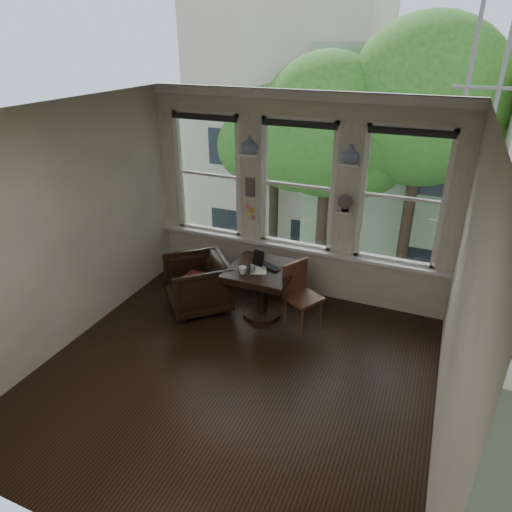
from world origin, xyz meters
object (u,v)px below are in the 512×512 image
at_px(side_chair_right, 303,298).
at_px(table, 262,292).
at_px(laptop, 269,268).
at_px(mug, 243,270).
at_px(armchair_left, 197,284).

bearing_deg(side_chair_right, table, 114.72).
xyz_separation_m(laptop, mug, (-0.27, -0.27, 0.04)).
height_order(armchair_left, side_chair_right, side_chair_right).
relative_size(side_chair_right, mug, 8.53).
relative_size(armchair_left, mug, 8.03).
bearing_deg(armchair_left, mug, 43.40).
bearing_deg(mug, armchair_left, 175.90).
bearing_deg(laptop, mug, -110.14).
relative_size(table, armchair_left, 1.04).
xyz_separation_m(table, mug, (-0.18, -0.24, 0.43)).
distance_m(side_chair_right, mug, 0.90).
xyz_separation_m(armchair_left, side_chair_right, (1.56, 0.13, 0.07)).
bearing_deg(mug, side_chair_right, 12.99).
xyz_separation_m(armchair_left, laptop, (1.02, 0.22, 0.37)).
height_order(table, laptop, laptop).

